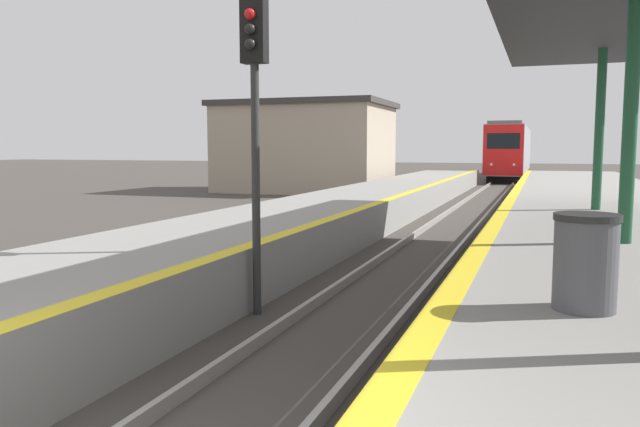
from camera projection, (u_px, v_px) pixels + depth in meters
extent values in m
cube|color=black|center=(510.00, 174.00, 50.67)|extent=(2.22, 18.39, 0.55)
cube|color=#99999E|center=(511.00, 150.00, 50.46)|extent=(2.61, 20.43, 3.44)
cube|color=red|center=(503.00, 150.00, 40.96)|extent=(2.56, 0.16, 3.37)
cube|color=black|center=(503.00, 141.00, 40.84)|extent=(2.09, 0.06, 1.03)
cube|color=#59595E|center=(511.00, 127.00, 50.26)|extent=(2.22, 19.41, 0.24)
sphere|color=white|center=(491.00, 165.00, 41.25)|extent=(0.18, 0.18, 0.18)
sphere|color=white|center=(514.00, 165.00, 40.77)|extent=(0.18, 0.18, 0.18)
cylinder|color=#2D2D2D|center=(256.00, 191.00, 8.95)|extent=(0.12, 0.12, 3.61)
cube|color=black|center=(254.00, 31.00, 8.71)|extent=(0.36, 0.20, 0.90)
sphere|color=red|center=(250.00, 14.00, 8.56)|extent=(0.16, 0.16, 0.16)
sphere|color=black|center=(250.00, 29.00, 8.59)|extent=(0.16, 0.16, 0.16)
sphere|color=black|center=(250.00, 44.00, 8.61)|extent=(0.16, 0.16, 0.16)
cylinder|color=#1E5133|center=(630.00, 120.00, 9.48)|extent=(0.21, 0.21, 3.77)
cylinder|color=#1E5133|center=(599.00, 130.00, 14.69)|extent=(0.21, 0.21, 3.77)
cylinder|color=#4C4C51|center=(585.00, 265.00, 5.64)|extent=(0.55, 0.55, 0.82)
cylinder|color=#262626|center=(587.00, 217.00, 5.59)|extent=(0.58, 0.58, 0.06)
cube|color=tan|center=(306.00, 150.00, 34.82)|extent=(8.83, 6.28, 4.66)
cube|color=#383333|center=(305.00, 105.00, 34.56)|extent=(9.27, 6.59, 0.30)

